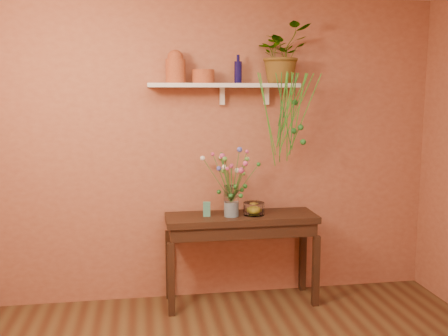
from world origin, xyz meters
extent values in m
cube|color=#AD674A|center=(0.00, 2.00, 1.35)|extent=(4.00, 0.04, 2.70)
cube|color=#321D15|center=(0.19, 1.77, 0.77)|extent=(1.32, 0.42, 0.06)
cube|color=#321D15|center=(0.19, 1.77, 0.69)|extent=(1.26, 0.39, 0.11)
cube|color=#321D15|center=(-0.44, 1.59, 0.31)|extent=(0.06, 0.06, 0.63)
cube|color=#321D15|center=(0.82, 1.59, 0.31)|extent=(0.06, 0.06, 0.63)
cube|color=#321D15|center=(-0.44, 1.95, 0.31)|extent=(0.06, 0.06, 0.63)
cube|color=#321D15|center=(0.82, 1.95, 0.31)|extent=(0.06, 0.06, 0.63)
cube|color=white|center=(0.05, 1.87, 1.92)|extent=(1.30, 0.24, 0.04)
cube|color=white|center=(0.05, 1.97, 1.83)|extent=(0.04, 0.05, 0.15)
cube|color=white|center=(0.45, 1.97, 1.83)|extent=(0.04, 0.05, 0.15)
cylinder|color=#A6542E|center=(-0.36, 1.86, 2.04)|extent=(0.17, 0.17, 0.20)
sphere|color=#A6542E|center=(-0.36, 1.86, 2.15)|extent=(0.13, 0.13, 0.13)
cylinder|color=#A6542E|center=(-0.13, 1.87, 2.00)|extent=(0.22, 0.22, 0.12)
cylinder|color=#0E0A3C|center=(0.18, 1.89, 2.03)|extent=(0.08, 0.08, 0.19)
cylinder|color=#0E0A3C|center=(0.18, 1.89, 2.15)|extent=(0.03, 0.03, 0.06)
imported|color=#226725|center=(0.56, 1.86, 2.19)|extent=(0.58, 0.55, 0.51)
cylinder|color=#226725|center=(0.61, 1.76, 1.83)|extent=(0.11, 0.04, 0.38)
cylinder|color=green|center=(0.51, 1.64, 1.71)|extent=(0.02, 0.22, 0.61)
cylinder|color=green|center=(0.55, 1.65, 1.67)|extent=(0.06, 0.20, 0.70)
cylinder|color=#226725|center=(0.53, 1.67, 1.70)|extent=(0.20, 0.16, 0.63)
cylinder|color=green|center=(0.65, 1.69, 1.71)|extent=(0.25, 0.09, 0.62)
cylinder|color=green|center=(0.63, 1.72, 1.76)|extent=(0.19, 0.16, 0.53)
cylinder|color=#226725|center=(0.54, 1.71, 1.71)|extent=(0.04, 0.13, 0.62)
cylinder|color=green|center=(0.53, 1.58, 1.64)|extent=(0.15, 0.44, 0.76)
cylinder|color=green|center=(0.67, 1.76, 1.75)|extent=(0.17, 0.07, 0.55)
cylinder|color=#226725|center=(0.53, 1.72, 1.74)|extent=(0.06, 0.10, 0.55)
cylinder|color=green|center=(0.73, 1.72, 1.67)|extent=(0.27, 0.08, 0.71)
cylinder|color=green|center=(0.59, 1.66, 1.75)|extent=(0.11, 0.32, 0.55)
cylinder|color=#226725|center=(0.61, 1.66, 1.67)|extent=(0.01, 0.16, 0.69)
cylinder|color=green|center=(0.39, 1.68, 1.67)|extent=(0.22, 0.22, 0.70)
cylinder|color=green|center=(0.66, 1.68, 1.69)|extent=(0.07, 0.15, 0.65)
cylinder|color=#226725|center=(0.53, 1.68, 1.80)|extent=(0.05, 0.13, 0.45)
cylinder|color=green|center=(0.57, 1.71, 1.70)|extent=(0.14, 0.18, 0.64)
cylinder|color=green|center=(0.40, 1.72, 1.62)|extent=(0.19, 0.17, 0.80)
cylinder|color=#226725|center=(0.49, 1.64, 1.63)|extent=(0.11, 0.38, 0.77)
sphere|color=#226725|center=(0.68, 1.69, 1.56)|extent=(0.05, 0.05, 0.05)
sphere|color=#226725|center=(0.70, 1.66, 1.44)|extent=(0.05, 0.05, 0.05)
sphere|color=#226725|center=(0.64, 1.73, 1.53)|extent=(0.05, 0.05, 0.05)
sphere|color=#226725|center=(0.65, 1.74, 1.77)|extent=(0.05, 0.05, 0.05)
cylinder|color=white|center=(0.09, 1.73, 0.93)|extent=(0.13, 0.13, 0.27)
cylinder|color=silver|center=(0.09, 1.73, 0.86)|extent=(0.12, 0.12, 0.13)
cylinder|color=#386B28|center=(0.12, 1.63, 1.08)|extent=(0.05, 0.21, 0.30)
sphere|color=#BC3F76|center=(0.14, 1.53, 1.23)|extent=(0.05, 0.05, 0.05)
cylinder|color=#386B28|center=(0.13, 1.61, 1.11)|extent=(0.07, 0.26, 0.37)
sphere|color=#BC3F76|center=(0.16, 1.48, 1.29)|extent=(0.04, 0.04, 0.04)
cylinder|color=#386B28|center=(0.14, 1.65, 1.12)|extent=(0.10, 0.17, 0.39)
sphere|color=#629A41|center=(0.19, 1.57, 1.32)|extent=(0.04, 0.04, 0.04)
cylinder|color=#386B28|center=(0.13, 1.67, 1.06)|extent=(0.08, 0.13, 0.26)
sphere|color=#629A41|center=(0.18, 1.61, 1.19)|extent=(0.03, 0.03, 0.03)
cylinder|color=#386B28|center=(0.16, 1.72, 1.15)|extent=(0.13, 0.04, 0.43)
sphere|color=#BC3F76|center=(0.22, 1.70, 1.36)|extent=(0.03, 0.03, 0.03)
cylinder|color=#386B28|center=(0.21, 1.72, 1.09)|extent=(0.24, 0.03, 0.32)
sphere|color=#226725|center=(0.33, 1.71, 1.25)|extent=(0.04, 0.04, 0.04)
cylinder|color=#386B28|center=(0.16, 1.74, 1.11)|extent=(0.15, 0.02, 0.36)
sphere|color=white|center=(0.24, 1.74, 1.29)|extent=(0.04, 0.04, 0.04)
cylinder|color=#386B28|center=(0.16, 1.76, 1.09)|extent=(0.14, 0.06, 0.32)
sphere|color=white|center=(0.23, 1.79, 1.25)|extent=(0.05, 0.05, 0.05)
cylinder|color=#386B28|center=(0.13, 1.75, 1.15)|extent=(0.08, 0.04, 0.44)
sphere|color=#515BCE|center=(0.17, 1.76, 1.37)|extent=(0.05, 0.05, 0.05)
cylinder|color=#386B28|center=(0.13, 1.81, 1.05)|extent=(0.07, 0.16, 0.25)
sphere|color=white|center=(0.17, 1.88, 1.18)|extent=(0.05, 0.05, 0.05)
cylinder|color=#386B28|center=(0.11, 1.81, 1.08)|extent=(0.03, 0.15, 0.29)
sphere|color=#BC3F76|center=(0.12, 1.88, 1.22)|extent=(0.03, 0.03, 0.03)
cylinder|color=#386B28|center=(0.10, 1.78, 1.08)|extent=(0.02, 0.10, 0.29)
sphere|color=#BC3F76|center=(0.11, 1.83, 1.22)|extent=(0.04, 0.04, 0.04)
cylinder|color=#386B28|center=(0.07, 1.82, 1.05)|extent=(0.04, 0.18, 0.25)
sphere|color=#629A41|center=(0.05, 1.91, 1.17)|extent=(0.05, 0.05, 0.05)
cylinder|color=#386B28|center=(0.07, 1.85, 1.11)|extent=(0.05, 0.25, 0.35)
sphere|color=#629A41|center=(0.04, 1.98, 1.28)|extent=(0.05, 0.05, 0.05)
cylinder|color=#386B28|center=(0.02, 1.79, 1.13)|extent=(0.15, 0.12, 0.40)
sphere|color=#BC3F76|center=(-0.05, 1.85, 1.33)|extent=(0.03, 0.03, 0.03)
cylinder|color=#386B28|center=(0.05, 1.75, 1.13)|extent=(0.09, 0.04, 0.41)
sphere|color=#226725|center=(0.01, 1.76, 1.34)|extent=(0.04, 0.04, 0.04)
cylinder|color=#386B28|center=(-0.02, 1.78, 1.11)|extent=(0.24, 0.12, 0.37)
sphere|color=white|center=(-0.14, 1.84, 1.30)|extent=(0.04, 0.04, 0.04)
cylinder|color=#386B28|center=(0.05, 1.74, 1.12)|extent=(0.09, 0.03, 0.38)
sphere|color=white|center=(0.01, 1.76, 1.31)|extent=(0.03, 0.03, 0.03)
cylinder|color=#386B28|center=(0.04, 1.73, 1.08)|extent=(0.12, 0.02, 0.29)
sphere|color=#515BCE|center=(-0.02, 1.72, 1.22)|extent=(0.04, 0.04, 0.04)
cylinder|color=#386B28|center=(0.06, 1.71, 1.09)|extent=(0.08, 0.06, 0.31)
sphere|color=white|center=(0.02, 1.68, 1.24)|extent=(0.04, 0.04, 0.04)
cylinder|color=#386B28|center=(0.04, 1.66, 1.14)|extent=(0.10, 0.15, 0.42)
sphere|color=#BC3F76|center=(-0.01, 1.59, 1.34)|extent=(0.05, 0.05, 0.05)
cylinder|color=#386B28|center=(0.06, 1.63, 1.09)|extent=(0.07, 0.21, 0.32)
sphere|color=#BC3F76|center=(0.02, 1.52, 1.25)|extent=(0.03, 0.03, 0.03)
cylinder|color=#386B28|center=(0.05, 1.64, 1.13)|extent=(0.09, 0.18, 0.39)
sphere|color=#629A41|center=(0.01, 1.56, 1.32)|extent=(0.04, 0.04, 0.04)
sphere|color=#226725|center=(0.19, 1.75, 1.03)|extent=(0.04, 0.04, 0.04)
sphere|color=#226725|center=(0.15, 1.62, 1.00)|extent=(0.04, 0.04, 0.04)
sphere|color=#226725|center=(0.08, 1.67, 0.99)|extent=(0.04, 0.04, 0.04)
sphere|color=#226725|center=(0.12, 1.65, 1.07)|extent=(0.04, 0.04, 0.04)
sphere|color=#226725|center=(0.00, 1.84, 0.99)|extent=(0.04, 0.04, 0.04)
sphere|color=#226725|center=(0.22, 1.75, 1.05)|extent=(0.04, 0.04, 0.04)
cylinder|color=white|center=(0.30, 1.75, 0.85)|extent=(0.18, 0.18, 0.11)
cylinder|color=white|center=(0.30, 1.75, 0.81)|extent=(0.18, 0.18, 0.01)
sphere|color=yellow|center=(0.30, 1.77, 0.84)|extent=(0.08, 0.08, 0.08)
cube|color=teal|center=(-0.12, 1.77, 0.86)|extent=(0.07, 0.05, 0.12)
camera|label=1|loc=(-0.65, -2.47, 1.85)|focal=40.61mm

